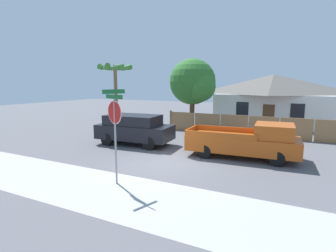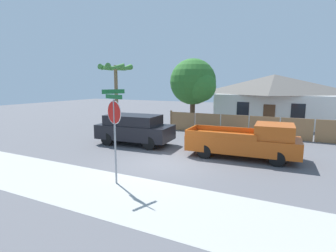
{
  "view_description": "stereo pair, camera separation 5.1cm",
  "coord_description": "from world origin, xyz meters",
  "px_view_note": "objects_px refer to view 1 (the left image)",
  "views": [
    {
      "loc": [
        5.4,
        -10.32,
        3.65
      ],
      "look_at": [
        -0.25,
        1.03,
        1.6
      ],
      "focal_mm": 28.0,
      "sensor_mm": 36.0,
      "label": 1
    },
    {
      "loc": [
        5.44,
        -10.3,
        3.65
      ],
      "look_at": [
        -0.25,
        1.03,
        1.6
      ],
      "focal_mm": 28.0,
      "sensor_mm": 36.0,
      "label": 2
    }
  ],
  "objects_px": {
    "house": "(272,99)",
    "red_suv": "(134,128)",
    "orange_pickup": "(247,141)",
    "stop_sign": "(115,120)",
    "oak_tree": "(194,83)",
    "palm_tree": "(115,74)"
  },
  "relations": [
    {
      "from": "house",
      "to": "stop_sign",
      "type": "distance_m",
      "value": 18.23
    },
    {
      "from": "palm_tree",
      "to": "oak_tree",
      "type": "bearing_deg",
      "value": 26.07
    },
    {
      "from": "orange_pickup",
      "to": "red_suv",
      "type": "bearing_deg",
      "value": 176.27
    },
    {
      "from": "palm_tree",
      "to": "stop_sign",
      "type": "bearing_deg",
      "value": -52.67
    },
    {
      "from": "oak_tree",
      "to": "red_suv",
      "type": "height_order",
      "value": "oak_tree"
    },
    {
      "from": "house",
      "to": "red_suv",
      "type": "distance_m",
      "value": 14.01
    },
    {
      "from": "oak_tree",
      "to": "orange_pickup",
      "type": "distance_m",
      "value": 9.14
    },
    {
      "from": "oak_tree",
      "to": "orange_pickup",
      "type": "xyz_separation_m",
      "value": [
        5.42,
        -6.78,
        -2.87
      ]
    },
    {
      "from": "oak_tree",
      "to": "stop_sign",
      "type": "xyz_separation_m",
      "value": [
        1.71,
        -12.39,
        -1.34
      ]
    },
    {
      "from": "palm_tree",
      "to": "stop_sign",
      "type": "height_order",
      "value": "palm_tree"
    },
    {
      "from": "palm_tree",
      "to": "red_suv",
      "type": "xyz_separation_m",
      "value": [
        4.42,
        -4.04,
        -3.47
      ]
    },
    {
      "from": "house",
      "to": "stop_sign",
      "type": "bearing_deg",
      "value": -101.82
    },
    {
      "from": "house",
      "to": "red_suv",
      "type": "relative_size",
      "value": 2.16
    },
    {
      "from": "palm_tree",
      "to": "orange_pickup",
      "type": "xyz_separation_m",
      "value": [
        11.06,
        -4.02,
        -3.61
      ]
    },
    {
      "from": "house",
      "to": "orange_pickup",
      "type": "relative_size",
      "value": 1.83
    },
    {
      "from": "oak_tree",
      "to": "palm_tree",
      "type": "relative_size",
      "value": 1.09
    },
    {
      "from": "house",
      "to": "stop_sign",
      "type": "height_order",
      "value": "house"
    },
    {
      "from": "house",
      "to": "orange_pickup",
      "type": "bearing_deg",
      "value": -90.12
    },
    {
      "from": "house",
      "to": "orange_pickup",
      "type": "xyz_separation_m",
      "value": [
        -0.02,
        -12.23,
        -1.47
      ]
    },
    {
      "from": "stop_sign",
      "to": "orange_pickup",
      "type": "bearing_deg",
      "value": 75.49
    },
    {
      "from": "oak_tree",
      "to": "red_suv",
      "type": "xyz_separation_m",
      "value": [
        -1.21,
        -6.8,
        -2.73
      ]
    },
    {
      "from": "oak_tree",
      "to": "stop_sign",
      "type": "height_order",
      "value": "oak_tree"
    }
  ]
}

